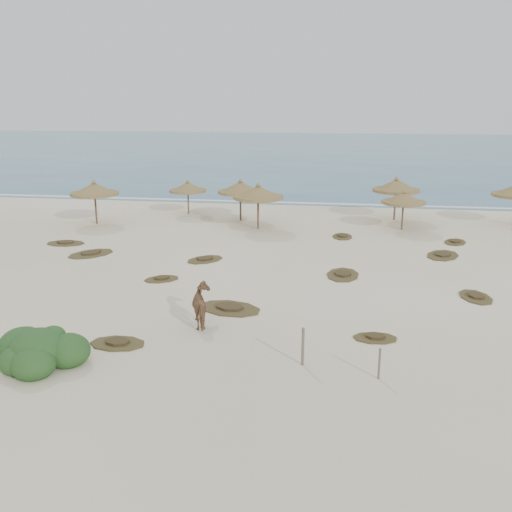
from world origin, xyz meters
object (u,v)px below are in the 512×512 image
object	(u,v)px
horse	(203,306)
bush	(40,351)
palapa_1	(188,187)
palapa_0	(94,190)

from	to	relation	value
horse	bush	size ratio (longest dim) A/B	0.58
horse	bush	xyz separation A→B (m)	(-4.55, -4.19, -0.31)
palapa_1	bush	xyz separation A→B (m)	(1.84, -25.41, -1.58)
palapa_1	bush	size ratio (longest dim) A/B	1.03
palapa_1	horse	bearing A→B (deg)	-73.24
palapa_1	horse	xyz separation A→B (m)	(6.39, -21.22, -1.27)
palapa_0	horse	xyz separation A→B (m)	(11.93, -17.00, -1.63)
palapa_1	horse	world-z (taller)	palapa_1
bush	palapa_0	bearing A→B (deg)	109.20
palapa_1	horse	size ratio (longest dim) A/B	1.78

